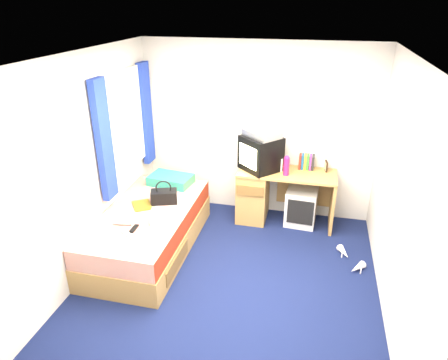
% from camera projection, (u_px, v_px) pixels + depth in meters
% --- Properties ---
extents(ground, '(3.40, 3.40, 0.00)m').
position_uv_depth(ground, '(230.00, 279.00, 4.47)').
color(ground, '#0C1438').
rests_on(ground, ground).
extents(room_shell, '(3.40, 3.40, 3.40)m').
position_uv_depth(room_shell, '(231.00, 158.00, 3.87)').
color(room_shell, white).
rests_on(room_shell, ground).
extents(bed, '(1.01, 2.00, 0.54)m').
position_uv_depth(bed, '(149.00, 230.00, 4.91)').
color(bed, '#B2894A').
rests_on(bed, ground).
extents(pillow, '(0.61, 0.43, 0.12)m').
position_uv_depth(pillow, '(171.00, 180.00, 5.45)').
color(pillow, '#18699D').
rests_on(pillow, bed).
extents(desk, '(1.30, 0.55, 0.75)m').
position_uv_depth(desk, '(266.00, 193.00, 5.53)').
color(desk, '#B2894A').
rests_on(desk, ground).
extents(storage_cube, '(0.43, 0.43, 0.50)m').
position_uv_depth(storage_cube, '(301.00, 207.00, 5.49)').
color(storage_cube, silver).
rests_on(storage_cube, ground).
extents(crt_tv, '(0.63, 0.63, 0.46)m').
position_uv_depth(crt_tv, '(261.00, 153.00, 5.31)').
color(crt_tv, black).
rests_on(crt_tv, desk).
extents(vcr, '(0.55, 0.54, 0.09)m').
position_uv_depth(vcr, '(262.00, 134.00, 5.20)').
color(vcr, '#BCBCBE').
rests_on(vcr, crt_tv).
extents(book_row, '(0.20, 0.13, 0.20)m').
position_uv_depth(book_row, '(307.00, 162.00, 5.39)').
color(book_row, maroon).
rests_on(book_row, desk).
extents(picture_frame, '(0.04, 0.12, 0.14)m').
position_uv_depth(picture_frame, '(326.00, 166.00, 5.33)').
color(picture_frame, black).
rests_on(picture_frame, desk).
extents(pink_water_bottle, '(0.10, 0.10, 0.24)m').
position_uv_depth(pink_water_bottle, '(286.00, 167.00, 5.18)').
color(pink_water_bottle, '#CB1C5A').
rests_on(pink_water_bottle, desk).
extents(aerosol_can, '(0.06, 0.06, 0.19)m').
position_uv_depth(aerosol_can, '(281.00, 165.00, 5.31)').
color(aerosol_can, silver).
rests_on(aerosol_can, desk).
extents(handbag, '(0.36, 0.27, 0.30)m').
position_uv_depth(handbag, '(164.00, 196.00, 4.95)').
color(handbag, black).
rests_on(handbag, bed).
extents(towel, '(0.37, 0.34, 0.10)m').
position_uv_depth(towel, '(165.00, 217.00, 4.55)').
color(towel, white).
rests_on(towel, bed).
extents(magazine, '(0.33, 0.35, 0.01)m').
position_uv_depth(magazine, '(142.00, 205.00, 4.90)').
color(magazine, gold).
rests_on(magazine, bed).
extents(water_bottle, '(0.21, 0.10, 0.07)m').
position_uv_depth(water_bottle, '(123.00, 222.00, 4.48)').
color(water_bottle, silver).
rests_on(water_bottle, bed).
extents(colour_swatch_fan, '(0.22, 0.17, 0.01)m').
position_uv_depth(colour_swatch_fan, '(128.00, 235.00, 4.29)').
color(colour_swatch_fan, yellow).
rests_on(colour_swatch_fan, bed).
extents(remote_control, '(0.05, 0.16, 0.02)m').
position_uv_depth(remote_control, '(134.00, 229.00, 4.40)').
color(remote_control, black).
rests_on(remote_control, bed).
extents(window_assembly, '(0.11, 1.42, 1.40)m').
position_uv_depth(window_assembly, '(126.00, 125.00, 5.00)').
color(window_assembly, silver).
rests_on(window_assembly, room_shell).
extents(white_heels, '(0.33, 0.51, 0.09)m').
position_uv_depth(white_heels, '(350.00, 260.00, 4.73)').
color(white_heels, white).
rests_on(white_heels, ground).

